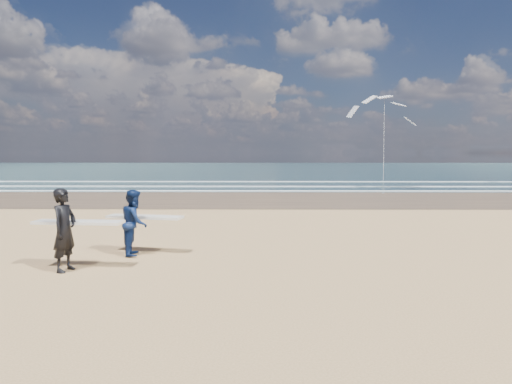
{
  "coord_description": "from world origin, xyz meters",
  "views": [
    {
      "loc": [
        3.96,
        -10.82,
        2.84
      ],
      "look_at": [
        3.75,
        6.0,
        1.4
      ],
      "focal_mm": 32.0,
      "sensor_mm": 36.0,
      "label": 1
    }
  ],
  "objects": [
    {
      "name": "ocean",
      "position": [
        20.0,
        72.0,
        0.01
      ],
      "size": [
        220.0,
        100.0,
        0.02
      ],
      "primitive_type": "cube",
      "color": "#1C363D",
      "rests_on": "ground"
    },
    {
      "name": "surfer_far",
      "position": [
        0.43,
        1.75,
        0.92
      ],
      "size": [
        2.26,
        1.32,
        1.84
      ],
      "color": "#0C1D47",
      "rests_on": "ground"
    },
    {
      "name": "kite_1",
      "position": [
        13.19,
        23.89,
        4.5
      ],
      "size": [
        5.39,
        4.69,
        8.28
      ],
      "color": "slate",
      "rests_on": "ground"
    },
    {
      "name": "surfer_near",
      "position": [
        -0.75,
        -0.02,
        1.02
      ],
      "size": [
        2.23,
        1.09,
        2.01
      ],
      "color": "black",
      "rests_on": "ground"
    },
    {
      "name": "foam_breakers",
      "position": [
        20.0,
        28.1,
        0.05
      ],
      "size": [
        220.0,
        11.7,
        0.05
      ],
      "color": "white",
      "rests_on": "ground"
    }
  ]
}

